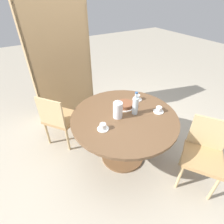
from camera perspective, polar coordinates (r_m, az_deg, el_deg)
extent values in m
plane|color=#B2A893|center=(2.61, 3.39, -14.00)|extent=(14.00, 14.00, 0.00)
cylinder|color=brown|center=(2.60, 3.40, -13.79)|extent=(0.60, 0.60, 0.03)
cylinder|color=brown|center=(2.35, 3.69, -8.39)|extent=(0.16, 0.16, 0.65)
cylinder|color=brown|center=(2.12, 4.05, -1.71)|extent=(1.30, 1.30, 0.04)
cylinder|color=tan|center=(2.83, -10.24, -4.13)|extent=(0.03, 0.03, 0.40)
cylinder|color=tan|center=(3.01, -16.15, -2.39)|extent=(0.03, 0.03, 0.40)
cylinder|color=tan|center=(2.62, -14.21, -8.79)|extent=(0.03, 0.03, 0.40)
cylinder|color=tan|center=(2.81, -20.33, -6.58)|extent=(0.03, 0.03, 0.40)
cube|color=tan|center=(2.68, -15.99, -1.80)|extent=(0.59, 0.59, 0.04)
cube|color=tan|center=(2.43, -19.46, -0.24)|extent=(0.26, 0.33, 0.40)
cylinder|color=tan|center=(2.30, 21.12, -19.19)|extent=(0.03, 0.03, 0.40)
cylinder|color=tan|center=(2.36, 30.23, -20.91)|extent=(0.03, 0.03, 0.40)
cylinder|color=tan|center=(2.53, 22.11, -12.82)|extent=(0.03, 0.03, 0.40)
cylinder|color=tan|center=(2.59, 30.11, -14.52)|extent=(0.03, 0.03, 0.40)
cube|color=tan|center=(2.28, 27.41, -13.29)|extent=(0.58, 0.58, 0.04)
cube|color=tan|center=(2.28, 29.07, -5.95)|extent=(0.25, 0.34, 0.40)
cube|color=tan|center=(3.22, -8.36, 17.35)|extent=(0.04, 0.28, 1.98)
cube|color=tan|center=(3.00, -25.19, 13.03)|extent=(0.04, 0.28, 1.98)
cube|color=tan|center=(2.96, -15.80, 14.74)|extent=(0.97, 0.02, 1.98)
cube|color=tan|center=(3.52, -13.92, 0.51)|extent=(0.90, 0.27, 0.04)
cube|color=tan|center=(3.20, -15.57, 9.91)|extent=(0.90, 0.27, 0.04)
cube|color=tan|center=(2.98, -17.72, 21.33)|extent=(0.90, 0.27, 0.04)
cube|color=teal|center=(3.45, -10.00, 4.90)|extent=(0.33, 0.21, 0.42)
cube|color=beige|center=(3.30, -19.13, 3.07)|extent=(0.33, 0.21, 0.55)
cube|color=#703384|center=(3.14, -11.96, 16.02)|extent=(0.40, 0.21, 0.57)
cube|color=#703384|center=(3.03, -20.89, 13.25)|extent=(0.40, 0.21, 0.52)
cube|color=#B72D28|center=(2.99, -13.29, 27.79)|extent=(0.36, 0.21, 0.55)
cube|color=#703384|center=(2.87, -24.12, 24.49)|extent=(0.36, 0.21, 0.44)
cylinder|color=silver|center=(2.04, 1.91, 0.64)|extent=(0.11, 0.11, 0.20)
cone|color=silver|center=(1.97, 1.97, 3.27)|extent=(0.10, 0.10, 0.02)
sphere|color=silver|center=(1.96, 1.98, 3.72)|extent=(0.02, 0.02, 0.02)
cylinder|color=silver|center=(2.11, 7.61, 2.00)|extent=(0.07, 0.07, 0.22)
cylinder|color=silver|center=(2.03, 7.93, 5.32)|extent=(0.03, 0.03, 0.06)
cylinder|color=#2D5184|center=(2.01, 8.01, 6.23)|extent=(0.04, 0.04, 0.01)
cylinder|color=white|center=(2.27, 4.22, 1.79)|extent=(0.23, 0.23, 0.01)
cylinder|color=brown|center=(2.25, 4.25, 2.46)|extent=(0.20, 0.20, 0.05)
cylinder|color=white|center=(1.93, -2.95, -5.47)|extent=(0.13, 0.13, 0.01)
cylinder|color=white|center=(1.90, -2.98, -4.66)|extent=(0.07, 0.07, 0.06)
cylinder|color=white|center=(2.25, 14.91, 0.16)|extent=(0.13, 0.13, 0.01)
cylinder|color=white|center=(2.23, 15.05, 0.90)|extent=(0.07, 0.07, 0.06)
cylinder|color=white|center=(2.44, 8.21, 4.13)|extent=(0.13, 0.13, 0.01)
cylinder|color=white|center=(2.42, 8.28, 4.85)|extent=(0.07, 0.07, 0.06)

